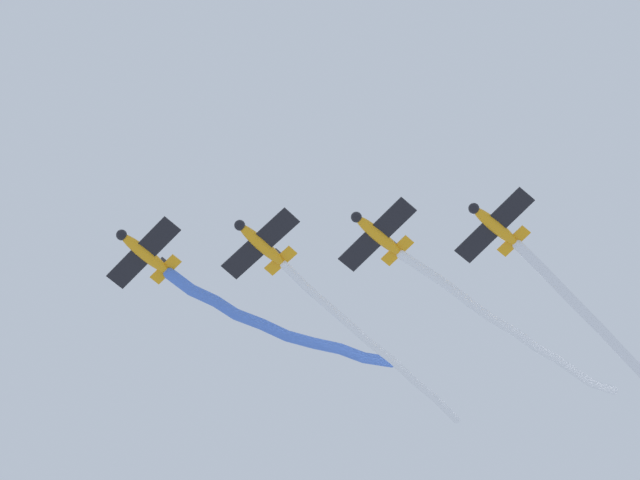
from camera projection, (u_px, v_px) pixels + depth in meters
name	position (u px, v px, depth m)	size (l,w,h in m)	color
airplane_lead	(144.00, 253.00, 74.14)	(5.55, 7.24, 1.79)	orange
smoke_trail_lead	(281.00, 327.00, 79.37)	(19.18, 11.55, 5.31)	#4C75DB
airplane_left_wing	(261.00, 244.00, 74.07)	(5.55, 7.25, 1.79)	orange
smoke_trail_left_wing	(374.00, 345.00, 78.31)	(20.74, 6.22, 1.02)	white
airplane_right_wing	(377.00, 234.00, 74.00)	(5.55, 7.22, 1.79)	orange
smoke_trail_right_wing	(513.00, 330.00, 79.38)	(23.10, 10.77, 3.89)	white
airplane_slot	(494.00, 225.00, 73.93)	(5.55, 7.19, 1.79)	orange
smoke_trail_slot	(599.00, 329.00, 77.43)	(20.53, 6.26, 2.18)	white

